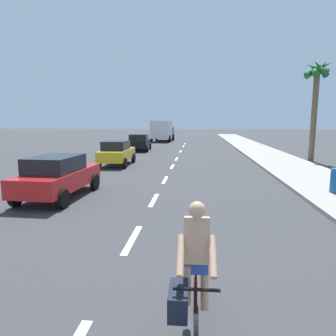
% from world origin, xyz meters
% --- Properties ---
extents(ground_plane, '(160.00, 160.00, 0.00)m').
position_xyz_m(ground_plane, '(0.00, 20.00, 0.00)').
color(ground_plane, '#38383A').
extents(sidewalk_strip, '(3.60, 80.00, 0.14)m').
position_xyz_m(sidewalk_strip, '(7.17, 22.00, 0.07)').
color(sidewalk_strip, '#9E998E').
rests_on(sidewalk_strip, ground).
extents(lane_stripe_2, '(0.16, 1.80, 0.01)m').
position_xyz_m(lane_stripe_2, '(0.00, 7.86, 0.00)').
color(lane_stripe_2, white).
rests_on(lane_stripe_2, ground).
extents(lane_stripe_3, '(0.16, 1.80, 0.01)m').
position_xyz_m(lane_stripe_3, '(0.00, 11.50, 0.00)').
color(lane_stripe_3, white).
rests_on(lane_stripe_3, ground).
extents(lane_stripe_4, '(0.16, 1.80, 0.01)m').
position_xyz_m(lane_stripe_4, '(0.00, 15.24, 0.00)').
color(lane_stripe_4, white).
rests_on(lane_stripe_4, ground).
extents(lane_stripe_5, '(0.16, 1.80, 0.01)m').
position_xyz_m(lane_stripe_5, '(0.00, 19.48, 0.00)').
color(lane_stripe_5, white).
rests_on(lane_stripe_5, ground).
extents(lane_stripe_6, '(0.16, 1.80, 0.01)m').
position_xyz_m(lane_stripe_6, '(0.00, 23.23, 0.00)').
color(lane_stripe_6, white).
rests_on(lane_stripe_6, ground).
extents(lane_stripe_7, '(0.16, 1.80, 0.01)m').
position_xyz_m(lane_stripe_7, '(0.00, 28.69, 0.00)').
color(lane_stripe_7, white).
rests_on(lane_stripe_7, ground).
extents(lane_stripe_8, '(0.16, 1.80, 0.01)m').
position_xyz_m(lane_stripe_8, '(0.00, 34.41, 0.00)').
color(lane_stripe_8, white).
rests_on(lane_stripe_8, ground).
extents(lane_stripe_9, '(0.16, 1.80, 0.01)m').
position_xyz_m(lane_stripe_9, '(0.00, 37.97, 0.00)').
color(lane_stripe_9, white).
rests_on(lane_stripe_9, ground).
extents(cyclist, '(0.63, 1.71, 1.82)m').
position_xyz_m(cyclist, '(1.49, 4.76, 0.83)').
color(cyclist, black).
rests_on(cyclist, ground).
extents(parked_car_red, '(2.01, 4.09, 1.57)m').
position_xyz_m(parked_car_red, '(-3.58, 11.53, 0.84)').
color(parked_car_red, red).
rests_on(parked_car_red, ground).
extents(parked_car_yellow, '(1.81, 3.82, 1.57)m').
position_xyz_m(parked_car_yellow, '(-3.57, 19.70, 0.83)').
color(parked_car_yellow, gold).
rests_on(parked_car_yellow, ground).
extents(parked_car_black, '(2.16, 4.34, 1.57)m').
position_xyz_m(parked_car_black, '(-3.95, 29.13, 0.84)').
color(parked_car_black, black).
rests_on(parked_car_black, ground).
extents(delivery_truck, '(2.87, 6.33, 2.80)m').
position_xyz_m(delivery_truck, '(-3.23, 42.04, 1.50)').
color(delivery_truck, '#23478C').
rests_on(delivery_truck, ground).
extents(palm_tree_far, '(1.90, 1.79, 6.90)m').
position_xyz_m(palm_tree_far, '(9.45, 22.81, 5.22)').
color(palm_tree_far, brown).
rests_on(palm_tree_far, ground).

